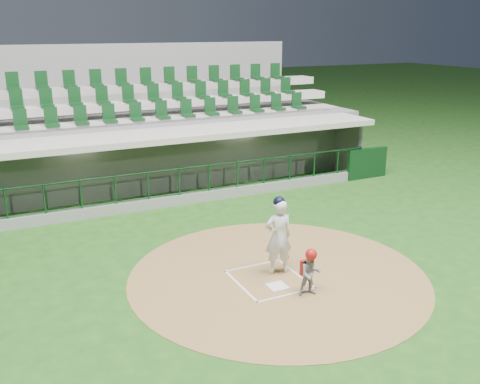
% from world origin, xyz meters
% --- Properties ---
extents(ground, '(120.00, 120.00, 0.00)m').
position_xyz_m(ground, '(0.00, 0.00, 0.00)').
color(ground, '#1B4714').
rests_on(ground, ground).
extents(dirt_circle, '(7.20, 7.20, 0.01)m').
position_xyz_m(dirt_circle, '(0.30, -0.20, 0.01)').
color(dirt_circle, brown).
rests_on(dirt_circle, ground).
extents(home_plate, '(0.43, 0.43, 0.02)m').
position_xyz_m(home_plate, '(0.00, -0.70, 0.02)').
color(home_plate, silver).
rests_on(home_plate, dirt_circle).
extents(batter_box_chalk, '(1.55, 1.80, 0.01)m').
position_xyz_m(batter_box_chalk, '(0.00, -0.30, 0.02)').
color(batter_box_chalk, white).
rests_on(batter_box_chalk, ground).
extents(dugout_structure, '(16.40, 3.70, 3.00)m').
position_xyz_m(dugout_structure, '(0.07, 7.85, 0.95)').
color(dugout_structure, slate).
rests_on(dugout_structure, ground).
extents(seating_deck, '(17.00, 6.72, 5.15)m').
position_xyz_m(seating_deck, '(0.00, 10.91, 1.42)').
color(seating_deck, slate).
rests_on(seating_deck, ground).
extents(batter, '(0.91, 0.91, 1.95)m').
position_xyz_m(batter, '(0.38, -0.04, 0.98)').
color(batter, silver).
rests_on(batter, dirt_circle).
extents(catcher, '(0.57, 0.49, 1.10)m').
position_xyz_m(catcher, '(0.47, -1.33, 0.56)').
color(catcher, gray).
rests_on(catcher, dirt_circle).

